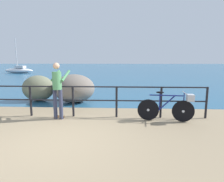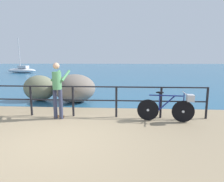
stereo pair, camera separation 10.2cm
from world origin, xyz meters
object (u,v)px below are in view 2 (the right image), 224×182
Objects in this scene: breakwater_boulder_left at (39,88)px; sailboat at (22,70)px; person_at_railing at (58,88)px; bicycle at (170,107)px; breakwater_boulder_main at (75,88)px.

breakwater_boulder_left is 21.29m from sailboat.
sailboat is at bearing 42.82° from person_at_railing.
bicycle is at bearing 135.02° from sailboat.
breakwater_boulder_main reaches higher than bicycle.
breakwater_boulder_main is 22.38m from sailboat.
sailboat reaches higher than person_at_railing.
breakwater_boulder_main is (-0.10, 2.42, -0.37)m from person_at_railing.
sailboat reaches higher than bicycle.
sailboat reaches higher than breakwater_boulder_left.
person_at_railing is at bearing 128.66° from sailboat.
person_at_railing is 1.24× the size of breakwater_boulder_left.
bicycle is at bearing -27.11° from breakwater_boulder_left.
breakwater_boulder_main is at bearing 13.84° from person_at_railing.
sailboat is (-16.23, 20.99, -0.04)m from bicycle.
breakwater_boulder_left is at bearing 159.17° from bicycle.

